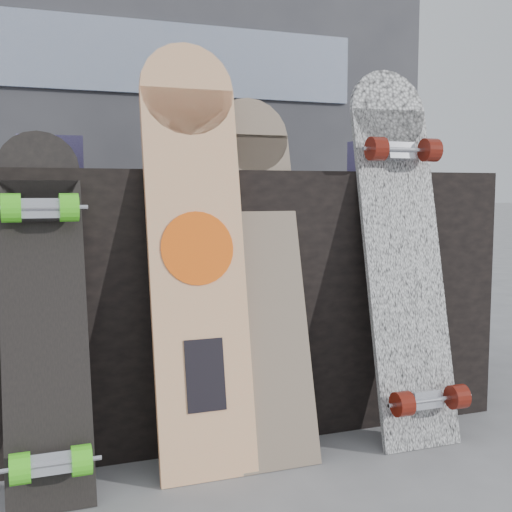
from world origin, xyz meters
name	(u,v)px	position (x,y,z in m)	size (l,w,h in m)	color
ground	(293,471)	(0.00, 0.00, 0.00)	(60.00, 60.00, 0.00)	slate
vendor_table	(234,294)	(0.00, 0.50, 0.40)	(1.60, 0.60, 0.80)	black
booth	(174,110)	(0.00, 1.35, 1.10)	(2.40, 0.22, 2.20)	#37373C
merch_box_purple	(50,154)	(-0.57, 0.47, 0.85)	(0.18, 0.12, 0.10)	#3C3369
merch_box_small	(374,158)	(0.55, 0.54, 0.86)	(0.14, 0.14, 0.12)	#3C3369
merch_box_flat	(241,166)	(0.08, 0.65, 0.83)	(0.22, 0.10, 0.06)	#D1B78C
longboard_geisha	(196,242)	(-0.22, 0.14, 0.61)	(0.26, 0.25, 1.15)	#CEB98B
longboard_celtic	(263,264)	(-0.02, 0.17, 0.54)	(0.22, 0.30, 1.01)	tan
longboard_cascadia	(404,246)	(0.41, 0.13, 0.58)	(0.25, 0.33, 1.12)	white
skateboard_dark	(44,309)	(-0.61, 0.10, 0.46)	(0.20, 0.33, 0.90)	black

